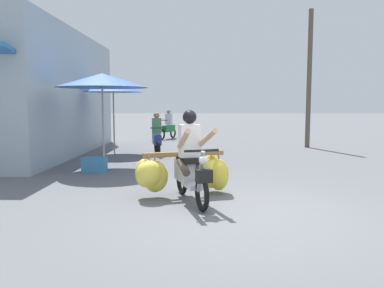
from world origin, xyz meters
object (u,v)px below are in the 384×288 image
market_umbrella_near_shop (113,85)px  utility_pole (309,79)px  motorbike_distant_ahead_right (168,127)px  market_umbrella_further_along (102,80)px  motorbike_distant_ahead_left (157,137)px  produce_crate (94,165)px  motorbike_main_loaded (186,170)px

market_umbrella_near_shop → utility_pole: size_ratio=0.49×
motorbike_distant_ahead_right → market_umbrella_further_along: (-1.01, -8.49, 1.70)m
motorbike_distant_ahead_left → produce_crate: (-1.20, -3.31, -0.39)m
motorbike_distant_ahead_right → market_umbrella_further_along: bearing=-96.8°
motorbike_distant_ahead_right → utility_pole: bearing=-31.6°
produce_crate → utility_pole: bearing=39.0°
motorbike_distant_ahead_right → market_umbrella_near_shop: bearing=-104.7°
market_umbrella_near_shop → motorbike_distant_ahead_right: bearing=75.3°
motorbike_main_loaded → market_umbrella_further_along: market_umbrella_further_along is taller
motorbike_distant_ahead_right → produce_crate: bearing=-97.2°
motorbike_distant_ahead_left → market_umbrella_near_shop: bearing=170.8°
motorbike_distant_ahead_left → produce_crate: 3.54m
motorbike_distant_ahead_right → market_umbrella_near_shop: size_ratio=0.60×
market_umbrella_near_shop → produce_crate: (0.27, -3.55, -2.11)m
utility_pole → market_umbrella_further_along: bearing=-142.9°
market_umbrella_further_along → motorbike_main_loaded: bearing=-53.8°
motorbike_distant_ahead_right → produce_crate: (-1.14, -8.94, -0.39)m
motorbike_main_loaded → market_umbrella_near_shop: (-2.63, 6.14, 1.80)m
motorbike_main_loaded → motorbike_distant_ahead_left: size_ratio=1.21×
market_umbrella_near_shop → motorbike_distant_ahead_left: bearing=-9.2°
motorbike_distant_ahead_left → motorbike_distant_ahead_right: bearing=90.6°
market_umbrella_near_shop → produce_crate: bearing=-85.6°
motorbike_distant_ahead_left → motorbike_distant_ahead_right: (-0.06, 5.63, 0.00)m
market_umbrella_further_along → produce_crate: (-0.13, -0.45, -2.09)m
market_umbrella_further_along → motorbike_distant_ahead_right: bearing=83.2°
market_umbrella_near_shop → motorbike_main_loaded: bearing=-66.8°
motorbike_main_loaded → utility_pole: utility_pole is taller
motorbike_distant_ahead_left → motorbike_distant_ahead_right: same height
motorbike_distant_ahead_left → produce_crate: motorbike_distant_ahead_left is taller
motorbike_main_loaded → produce_crate: 3.52m
motorbike_distant_ahead_right → produce_crate: motorbike_distant_ahead_right is taller
motorbike_distant_ahead_right → produce_crate: 9.02m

